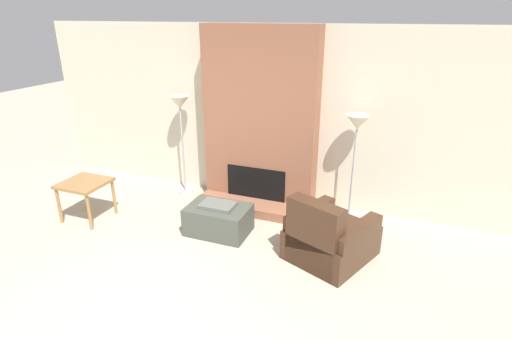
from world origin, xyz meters
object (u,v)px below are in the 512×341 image
ottoman (218,219)px  side_table (85,187)px  armchair (328,240)px  floor_lamp_right (357,132)px  floor_lamp_left (180,111)px

ottoman → side_table: bearing=-171.1°
armchair → floor_lamp_right: bearing=-71.9°
ottoman → floor_lamp_left: floor_lamp_left is taller
floor_lamp_left → floor_lamp_right: (2.64, 0.00, -0.06)m
floor_lamp_right → side_table: bearing=-159.6°
ottoman → side_table: (-1.90, -0.30, 0.28)m
floor_lamp_left → floor_lamp_right: bearing=0.0°
ottoman → floor_lamp_right: size_ratio=0.54×
side_table → floor_lamp_left: floor_lamp_left is taller
armchair → side_table: size_ratio=1.96×
side_table → floor_lamp_right: size_ratio=0.40×
ottoman → armchair: armchair is taller
ottoman → floor_lamp_right: (1.56, 0.99, 1.08)m
armchair → side_table: bearing=26.4°
side_table → floor_lamp_right: floor_lamp_right is taller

